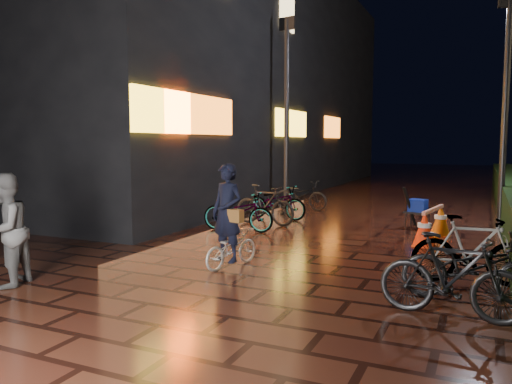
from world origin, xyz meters
The scene contains 11 objects.
ground centered at (0.00, 0.00, 0.00)m, with size 80.00×80.00×0.00m, color #381911.
hedge centered at (3.30, 8.00, 0.50)m, with size 0.70×20.00×1.00m, color black.
bystander_person centered at (-3.30, -2.42, 0.78)m, with size 0.76×0.59×1.56m, color #5A5A5C.
storefront_block centered at (-9.50, 11.50, 4.50)m, with size 12.09×22.00×9.00m.
lamp_post_hedge centered at (2.93, 5.16, 2.84)m, with size 0.49×0.24×5.17m.
lamp_post_sf centered at (-2.92, 7.14, 3.11)m, with size 0.54×0.19×5.66m.
cyclist centered at (-1.02, -0.23, 0.61)m, with size 0.68×1.21×1.65m.
traffic_barrier centered at (1.69, 3.34, 0.33)m, with size 0.62×1.65×0.67m.
cart_assembly centered at (1.22, 4.68, 0.50)m, with size 0.63×0.53×0.97m.
parked_bikes_storefront centered at (-2.25, 4.46, 0.44)m, with size 1.86×4.61×0.96m.
parked_bikes_hedge centered at (2.41, -0.45, 0.46)m, with size 1.84×2.18×0.96m.
Camera 1 is at (2.57, -7.06, 1.97)m, focal length 35.00 mm.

